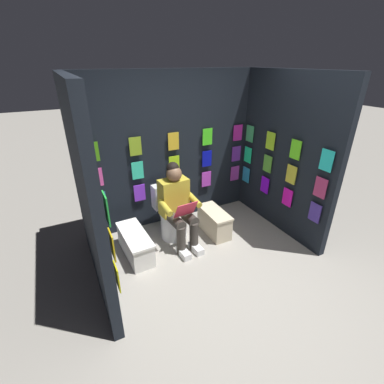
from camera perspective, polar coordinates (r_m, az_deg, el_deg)
ground_plane at (r=3.40m, az=9.67°, el=-19.51°), size 30.00×30.00×0.00m
display_wall_back at (r=4.22m, az=-4.28°, el=8.54°), size 2.75×0.14×2.30m
display_wall_left at (r=4.21m, az=18.87°, el=7.17°), size 0.14×1.82×2.30m
display_wall_right at (r=3.04m, az=-21.27°, el=-0.38°), size 0.14×1.82×2.30m
toilet at (r=4.07m, az=-4.36°, el=-4.88°), size 0.42×0.57×0.77m
person_reading at (r=3.76m, az=-2.96°, el=-2.83°), size 0.54×0.70×1.19m
comic_longbox_near at (r=3.81m, az=-11.76°, el=-10.59°), size 0.33×0.79×0.34m
comic_longbox_far at (r=4.17m, az=4.66°, el=-6.24°), size 0.29×0.63×0.38m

